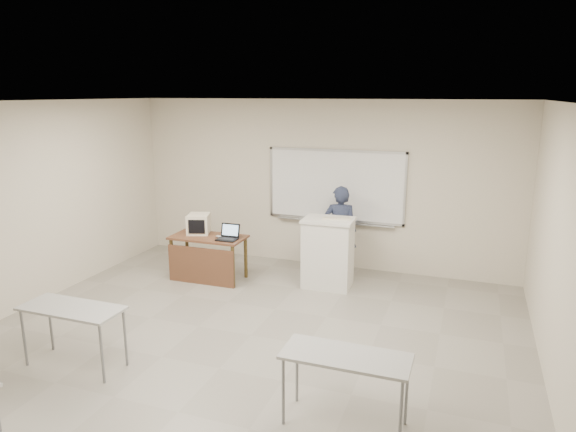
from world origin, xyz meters
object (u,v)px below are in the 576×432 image
at_px(podium, 328,253).
at_px(mouse, 219,236).
at_px(presenter, 340,231).
at_px(instructor_desk, 206,251).
at_px(keyboard, 337,218).
at_px(whiteboard, 336,187).
at_px(laptop, 228,236).
at_px(crt_monitor, 198,224).

distance_m(podium, mouse, 1.84).
bearing_deg(presenter, instructor_desk, 17.23).
height_order(instructor_desk, keyboard, keyboard).
xyz_separation_m(keyboard, presenter, (-0.09, 0.59, -0.36)).
xyz_separation_m(whiteboard, mouse, (-1.63, -1.38, -0.71)).
relative_size(laptop, presenter, 0.21).
distance_m(mouse, presenter, 2.07).
bearing_deg(whiteboard, mouse, -139.92).
height_order(mouse, keyboard, keyboard).
xyz_separation_m(crt_monitor, laptop, (0.65, -0.17, -0.11)).
bearing_deg(podium, instructor_desk, -169.13).
distance_m(whiteboard, laptop, 2.12).
xyz_separation_m(crt_monitor, mouse, (0.45, -0.13, -0.15)).
bearing_deg(instructor_desk, whiteboard, 38.15).
xyz_separation_m(podium, keyboard, (0.13, 0.02, 0.58)).
distance_m(whiteboard, instructor_desk, 2.54).
distance_m(podium, crt_monitor, 2.28).
distance_m(whiteboard, presenter, 0.83).
relative_size(mouse, presenter, 0.06).
relative_size(whiteboard, instructor_desk, 1.97).
height_order(mouse, presenter, presenter).
height_order(podium, mouse, podium).
relative_size(instructor_desk, crt_monitor, 3.04).
bearing_deg(mouse, keyboard, 15.74).
distance_m(whiteboard, keyboard, 1.09).
relative_size(keyboard, presenter, 0.28).
bearing_deg(whiteboard, laptop, -135.44).
height_order(podium, keyboard, keyboard).
height_order(instructor_desk, presenter, presenter).
bearing_deg(presenter, mouse, 17.30).
relative_size(whiteboard, crt_monitor, 6.00).
height_order(crt_monitor, keyboard, keyboard).
relative_size(crt_monitor, mouse, 4.15).
distance_m(crt_monitor, presenter, 2.44).
height_order(whiteboard, podium, whiteboard).
xyz_separation_m(mouse, keyboard, (1.92, 0.37, 0.38)).
bearing_deg(laptop, whiteboard, 42.93).
xyz_separation_m(podium, laptop, (-1.60, -0.39, 0.23)).
xyz_separation_m(podium, mouse, (-1.80, -0.36, 0.20)).
relative_size(instructor_desk, mouse, 12.63).
height_order(keyboard, presenter, presenter).
bearing_deg(presenter, podium, 75.87).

